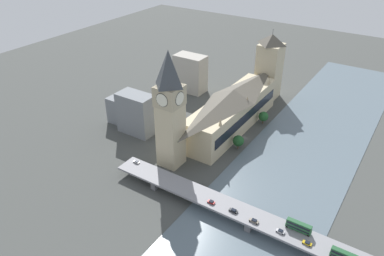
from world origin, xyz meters
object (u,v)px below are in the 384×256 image
car_northbound_lead (280,231)px  car_northbound_tail (254,221)px  victoria_tower (269,67)px  car_northbound_mid (137,162)px  road_bridge (252,218)px  car_southbound_mid (211,202)px  car_southbound_tail (233,211)px  double_decker_bus_mid (344,256)px  car_southbound_lead (307,243)px  double_decker_bus_rear (299,226)px  parliament_hall (233,109)px  clock_tower (170,108)px

car_northbound_lead → car_northbound_tail: car_northbound_tail is taller
victoria_tower → car_northbound_mid: size_ratio=14.65×
road_bridge → car_northbound_tail: size_ratio=36.03×
car_southbound_mid → car_southbound_tail: (-12.44, -0.58, 0.03)m
double_decker_bus_mid → car_southbound_tail: bearing=-0.8°
car_northbound_tail → car_southbound_mid: 23.95m
victoria_tower → road_bridge: 152.69m
road_bridge → double_decker_bus_mid: double_decker_bus_mid is taller
car_northbound_mid → road_bridge: bearing=177.7°
car_southbound_lead → double_decker_bus_rear: bearing=-43.2°
road_bridge → car_northbound_tail: bearing=123.8°
car_northbound_lead → car_northbound_mid: 91.94m
double_decker_bus_mid → car_southbound_mid: 65.23m
road_bridge → double_decker_bus_mid: (-43.43, 3.12, 3.81)m
double_decker_bus_mid → car_northbound_lead: bearing=-1.0°
double_decker_bus_mid → car_southbound_mid: bearing=-0.1°
parliament_hall → car_northbound_tail: (-56.05, 83.35, -7.88)m
road_bridge → parliament_hall: bearing=-56.1°
double_decker_bus_rear → car_southbound_tail: (31.07, 5.38, -1.98)m
double_decker_bus_rear → car_southbound_tail: bearing=9.8°
parliament_hall → car_northbound_tail: bearing=123.9°
car_northbound_lead → double_decker_bus_rear: bearing=-139.0°
victoria_tower → car_northbound_tail: size_ratio=12.39×
clock_tower → victoria_tower: clock_tower is taller
car_northbound_tail → parliament_hall: bearing=-56.1°
parliament_hall → clock_tower: 64.21m
double_decker_bus_mid → car_southbound_mid: size_ratio=2.79×
car_southbound_lead → victoria_tower: bearing=-60.4°
car_northbound_lead → car_southbound_mid: car_southbound_mid is taller
car_northbound_mid → parliament_hall: bearing=-106.4°
clock_tower → road_bridge: (-64.23, 21.15, -32.99)m
victoria_tower → car_southbound_mid: (-32.16, 144.19, -19.59)m
car_northbound_tail → car_southbound_mid: (23.94, -0.30, -0.04)m
car_southbound_lead → car_southbound_tail: size_ratio=0.92×
parliament_hall → car_northbound_mid: 80.71m
victoria_tower → car_northbound_tail: 156.23m
double_decker_bus_mid → car_northbound_tail: double_decker_bus_mid is taller
car_northbound_lead → victoria_tower: bearing=-64.3°
double_decker_bus_rear → car_southbound_mid: double_decker_bus_rear is taller
car_northbound_mid → car_southbound_tail: 67.39m
victoria_tower → parliament_hall: bearing=90.1°
car_northbound_lead → car_southbound_tail: (24.59, -0.25, 0.03)m
double_decker_bus_rear → car_southbound_tail: size_ratio=2.66×
road_bridge → car_southbound_mid: 22.04m
road_bridge → car_southbound_lead: car_southbound_lead is taller
double_decker_bus_rear → parliament_hall: bearing=-45.6°
car_southbound_tail → double_decker_bus_rear: bearing=-170.2°
double_decker_bus_rear → car_northbound_tail: double_decker_bus_rear is taller
victoria_tower → car_northbound_mid: bearing=80.7°
car_northbound_tail → car_southbound_tail: car_northbound_tail is taller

